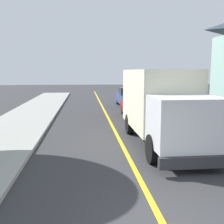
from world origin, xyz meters
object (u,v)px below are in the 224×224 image
parked_car_mid (128,97)px  parked_van_across (172,102)px  parked_car_near (137,106)px  box_truck (162,103)px

parked_car_mid → parked_van_across: size_ratio=1.00×
parked_car_near → parked_van_across: size_ratio=1.01×
box_truck → parked_car_near: box_truck is taller
box_truck → parked_van_across: size_ratio=1.63×
parked_car_near → parked_van_across: (3.20, 2.07, 0.00)m
parked_car_near → parked_van_across: 3.81m
box_truck → parked_van_across: box_truck is taller
parked_car_mid → parked_van_across: 4.87m
parked_car_mid → parked_van_across: bearing=-54.9°
parked_car_near → parked_van_across: bearing=32.9°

